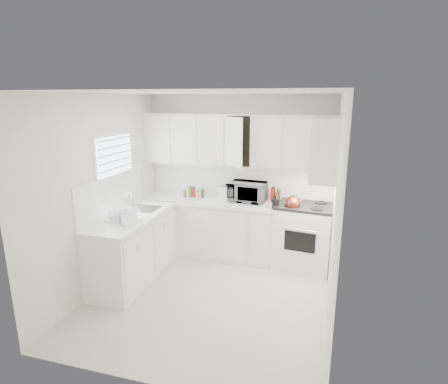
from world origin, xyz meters
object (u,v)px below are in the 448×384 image
(tea_kettle, at_px, (293,202))
(rice_cooker, at_px, (226,191))
(utensil_crock, at_px, (276,197))
(dish_rack, at_px, (122,214))
(stove, at_px, (305,227))
(microwave, at_px, (248,190))

(tea_kettle, height_order, rice_cooker, rice_cooker)
(utensil_crock, bearing_deg, dish_rack, -148.44)
(rice_cooker, relative_size, utensil_crock, 0.74)
(dish_rack, bearing_deg, tea_kettle, 44.39)
(stove, xyz_separation_m, utensil_crock, (-0.44, -0.17, 0.48))
(stove, height_order, microwave, microwave)
(tea_kettle, bearing_deg, stove, 37.47)
(tea_kettle, relative_size, microwave, 0.48)
(rice_cooker, height_order, utensil_crock, utensil_crock)
(stove, bearing_deg, tea_kettle, -131.14)
(tea_kettle, distance_m, dish_rack, 2.41)
(microwave, height_order, utensil_crock, microwave)
(tea_kettle, xyz_separation_m, dish_rack, (-2.11, -1.15, -0.00))
(stove, bearing_deg, dish_rack, -143.04)
(rice_cooker, xyz_separation_m, dish_rack, (-1.02, -1.45, -0.02))
(stove, height_order, rice_cooker, stove)
(stove, height_order, utensil_crock, utensil_crock)
(stove, bearing_deg, utensil_crock, -151.63)
(rice_cooker, bearing_deg, stove, 10.63)
(stove, bearing_deg, rice_cooker, -178.95)
(utensil_crock, bearing_deg, microwave, 149.96)
(stove, height_order, dish_rack, stove)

